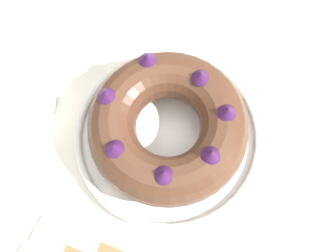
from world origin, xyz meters
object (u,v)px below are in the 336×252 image
bundt_cake (168,126)px  cake_knife (102,248)px  side_bowl (9,98)px  serving_dish (168,136)px

bundt_cake → cake_knife: size_ratio=1.31×
side_bowl → cake_knife: bearing=-123.6°
serving_dish → cake_knife: 0.22m
cake_knife → side_bowl: size_ratio=1.22×
serving_dish → cake_knife: bearing=171.9°
bundt_cake → side_bowl: (-0.04, 0.29, -0.05)m
cake_knife → bundt_cake: bearing=-11.9°
bundt_cake → side_bowl: bundt_cake is taller
bundt_cake → cake_knife: bearing=171.9°
serving_dish → cake_knife: size_ratio=1.62×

